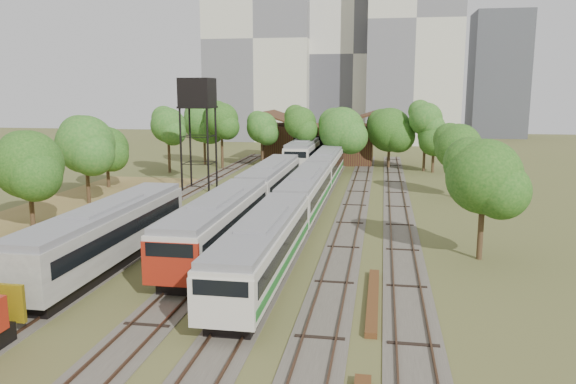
# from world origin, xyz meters

# --- Properties ---
(ground) EXTENTS (240.00, 240.00, 0.00)m
(ground) POSITION_xyz_m (0.00, 0.00, 0.00)
(ground) COLOR #475123
(ground) RESTS_ON ground
(dry_grass_patch) EXTENTS (14.00, 60.00, 0.04)m
(dry_grass_patch) POSITION_xyz_m (-18.00, 8.00, 0.02)
(dry_grass_patch) COLOR brown
(dry_grass_patch) RESTS_ON ground
(tracks) EXTENTS (24.60, 80.00, 0.19)m
(tracks) POSITION_xyz_m (-0.67, 25.00, 0.04)
(tracks) COLOR #4C473D
(tracks) RESTS_ON ground
(railcar_red_set) EXTENTS (3.05, 34.58, 3.77)m
(railcar_red_set) POSITION_xyz_m (-2.00, 16.20, 1.99)
(railcar_red_set) COLOR black
(railcar_red_set) RESTS_ON ground
(railcar_green_set) EXTENTS (2.90, 52.08, 3.58)m
(railcar_green_set) POSITION_xyz_m (2.00, 20.42, 1.89)
(railcar_green_set) COLOR black
(railcar_green_set) RESTS_ON ground
(railcar_rear) EXTENTS (3.27, 16.08, 4.05)m
(railcar_rear) POSITION_xyz_m (-2.00, 48.09, 2.14)
(railcar_rear) COLOR black
(railcar_rear) RESTS_ON ground
(old_grey_coach) EXTENTS (3.05, 18.00, 3.78)m
(old_grey_coach) POSITION_xyz_m (-8.00, 4.00, 2.06)
(old_grey_coach) COLOR black
(old_grey_coach) RESTS_ON ground
(water_tower) EXTENTS (3.46, 3.46, 11.97)m
(water_tower) POSITION_xyz_m (-11.17, 31.15, 10.09)
(water_tower) COLOR black
(water_tower) RESTS_ON ground
(rail_pile_far) EXTENTS (0.56, 8.89, 0.29)m
(rail_pile_far) POSITION_xyz_m (8.20, 0.70, 0.14)
(rail_pile_far) COLOR brown
(rail_pile_far) RESTS_ON ground
(maintenance_shed) EXTENTS (16.45, 11.55, 7.58)m
(maintenance_shed) POSITION_xyz_m (-1.00, 57.98, 2.91)
(maintenance_shed) COLOR #3A1A15
(maintenance_shed) RESTS_ON ground
(tree_band_left) EXTENTS (8.46, 55.84, 8.48)m
(tree_band_left) POSITION_xyz_m (-19.96, 18.63, 5.28)
(tree_band_left) COLOR #382616
(tree_band_left) RESTS_ON ground
(tree_band_far) EXTENTS (36.14, 10.52, 9.21)m
(tree_band_far) POSITION_xyz_m (-1.81, 49.61, 5.91)
(tree_band_far) COLOR #382616
(tree_band_far) RESTS_ON ground
(tree_band_right) EXTENTS (5.80, 43.49, 7.74)m
(tree_band_right) POSITION_xyz_m (15.25, 26.48, 4.99)
(tree_band_right) COLOR #382616
(tree_band_right) RESTS_ON ground
(tower_left) EXTENTS (22.00, 16.00, 42.00)m
(tower_left) POSITION_xyz_m (-18.00, 95.00, 21.00)
(tower_left) COLOR beige
(tower_left) RESTS_ON ground
(tower_centre) EXTENTS (20.00, 18.00, 36.00)m
(tower_centre) POSITION_xyz_m (2.00, 100.00, 18.00)
(tower_centre) COLOR beige
(tower_centre) RESTS_ON ground
(tower_right) EXTENTS (18.00, 16.00, 48.00)m
(tower_right) POSITION_xyz_m (14.00, 92.00, 24.00)
(tower_right) COLOR beige
(tower_right) RESTS_ON ground
(tower_far_right) EXTENTS (12.00, 12.00, 28.00)m
(tower_far_right) POSITION_xyz_m (34.00, 110.00, 14.00)
(tower_far_right) COLOR #42444A
(tower_far_right) RESTS_ON ground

